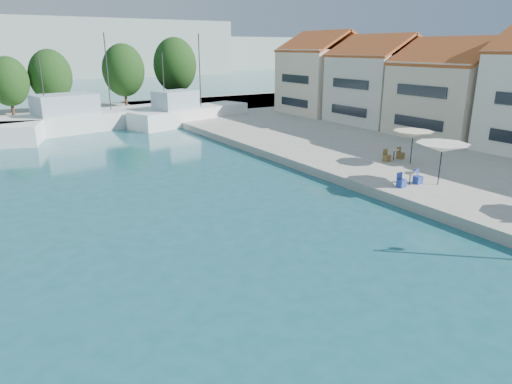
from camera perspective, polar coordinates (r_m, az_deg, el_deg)
quay_right at (r=42.69m, az=24.40°, el=5.23°), size 32.00×92.00×0.60m
quay_far at (r=60.91m, az=-27.04°, el=8.18°), size 90.00×16.00×0.60m
hill_east at (r=181.10m, az=-15.32°, el=16.32°), size 140.00×40.00×12.00m
building_04 at (r=45.40m, az=23.48°, el=12.05°), size 9.00×8.80×9.20m
building_05 at (r=51.10m, az=15.12°, el=13.62°), size 8.40×8.80×9.70m
building_06 at (r=57.65m, az=8.49°, el=14.65°), size 9.00×8.80×10.20m
trawler_03 at (r=52.10m, az=-20.05°, el=8.58°), size 20.01×8.53×10.20m
trawler_04 at (r=53.19m, az=-8.37°, el=9.62°), size 15.24×7.93×10.20m
tree_05 at (r=61.86m, az=-28.56°, el=12.04°), size 4.59×4.59×6.79m
tree_06 at (r=63.21m, az=-24.31°, el=13.10°), size 5.11×5.11×7.57m
tree_07 at (r=65.97m, az=-16.23°, el=14.40°), size 5.58×5.58×8.26m
tree_08 at (r=69.33m, az=-10.09°, el=15.36°), size 6.17×6.17×9.14m
umbrella_white at (r=28.43m, az=22.26°, el=5.16°), size 3.03×3.03×2.47m
umbrella_cream at (r=33.10m, az=19.05°, el=6.81°), size 2.72×2.72×2.30m
cafe_table_02 at (r=28.13m, az=18.67°, el=1.36°), size 1.82×0.70×0.76m
cafe_table_03 at (r=34.21m, az=16.84°, el=4.32°), size 1.82×0.70×0.76m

